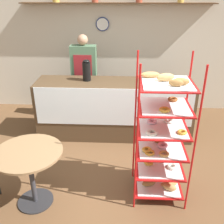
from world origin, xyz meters
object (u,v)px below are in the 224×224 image
person_worker (84,76)px  donut_tray_counter (159,83)px  pastry_rack (162,139)px  coffee_carafe (87,70)px  cafe_table (30,164)px

person_worker → donut_tray_counter: person_worker is taller
pastry_rack → coffee_carafe: 1.93m
donut_tray_counter → pastry_rack: bearing=-94.3°
pastry_rack → coffee_carafe: bearing=125.7°
cafe_table → coffee_carafe: size_ratio=2.23×
pastry_rack → donut_tray_counter: size_ratio=4.15×
coffee_carafe → cafe_table: bearing=-104.1°
person_worker → coffee_carafe: size_ratio=4.70×
person_worker → cafe_table: 2.38m
person_worker → cafe_table: (-0.32, -2.33, -0.34)m
coffee_carafe → donut_tray_counter: bearing=-6.7°
pastry_rack → coffee_carafe: (-1.11, 1.54, 0.37)m
cafe_table → coffee_carafe: 1.95m
cafe_table → donut_tray_counter: size_ratio=1.84×
pastry_rack → person_worker: bearing=120.7°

